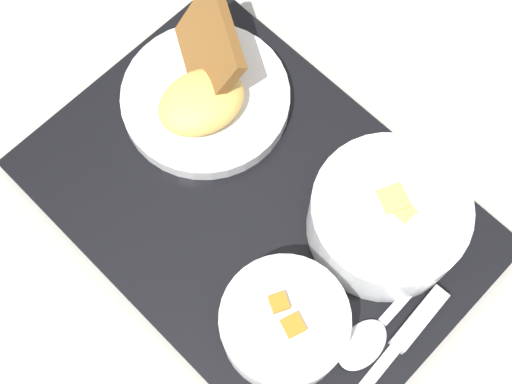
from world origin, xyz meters
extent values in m
plane|color=#ADA89E|center=(0.00, 0.00, 0.00)|extent=(4.00, 4.00, 0.00)
cube|color=black|center=(0.00, 0.00, 0.01)|extent=(0.45, 0.33, 0.02)
cylinder|color=white|center=(-0.10, 0.08, 0.05)|extent=(0.11, 0.11, 0.06)
torus|color=white|center=(-0.10, 0.08, 0.07)|extent=(0.11, 0.11, 0.01)
cylinder|color=#8EBC6B|center=(-0.08, 0.09, 0.07)|extent=(0.06, 0.06, 0.01)
cylinder|color=#8EBC6B|center=(-0.11, 0.08, 0.07)|extent=(0.05, 0.05, 0.01)
cylinder|color=#8EBC6B|center=(-0.10, 0.06, 0.07)|extent=(0.07, 0.07, 0.02)
cylinder|color=#8EBC6B|center=(-0.08, 0.08, 0.07)|extent=(0.05, 0.05, 0.01)
cylinder|color=#8EBC6B|center=(-0.09, 0.07, 0.07)|extent=(0.05, 0.05, 0.01)
cube|color=orange|center=(-0.09, 0.07, 0.07)|extent=(0.02, 0.02, 0.01)
cube|color=orange|center=(-0.11, 0.08, 0.07)|extent=(0.02, 0.02, 0.01)
cylinder|color=white|center=(-0.11, -0.06, 0.05)|extent=(0.14, 0.14, 0.06)
torus|color=white|center=(-0.11, -0.06, 0.08)|extent=(0.14, 0.14, 0.01)
cylinder|color=#C67F3D|center=(-0.11, -0.06, 0.06)|extent=(0.12, 0.12, 0.04)
cube|color=#E5A356|center=(-0.10, -0.06, 0.07)|extent=(0.03, 0.03, 0.02)
cube|color=#E5A356|center=(-0.12, -0.06, 0.07)|extent=(0.02, 0.02, 0.01)
cylinder|color=white|center=(0.11, -0.05, 0.03)|extent=(0.17, 0.17, 0.02)
ellipsoid|color=#EAB756|center=(0.10, -0.04, 0.05)|extent=(0.09, 0.11, 0.03)
cube|color=brown|center=(0.13, -0.08, 0.06)|extent=(0.12, 0.11, 0.10)
cube|color=silver|center=(-0.19, -0.01, 0.03)|extent=(0.02, 0.07, 0.02)
ellipsoid|color=silver|center=(-0.16, 0.04, 0.02)|extent=(0.04, 0.06, 0.01)
cube|color=silver|center=(-0.17, -0.04, 0.02)|extent=(0.02, 0.11, 0.01)
camera|label=1|loc=(-0.15, 0.18, 0.67)|focal=50.00mm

